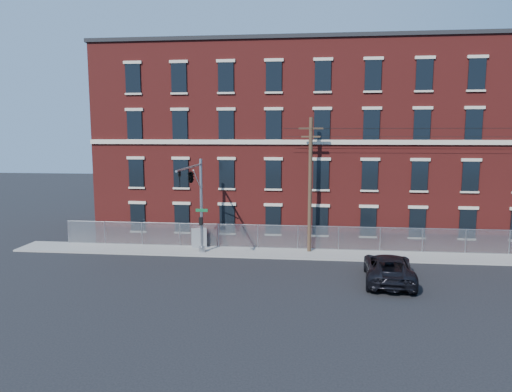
{
  "coord_description": "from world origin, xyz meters",
  "views": [
    {
      "loc": [
        1.67,
        -28.85,
        8.98
      ],
      "look_at": [
        -1.87,
        4.0,
        4.49
      ],
      "focal_mm": 32.58,
      "sensor_mm": 36.0,
      "label": 1
    }
  ],
  "objects_px": {
    "traffic_signal_mast": "(193,186)",
    "utility_pole_near": "(310,183)",
    "pickup_truck": "(389,268)",
    "utility_cabinet": "(199,238)"
  },
  "relations": [
    {
      "from": "utility_pole_near",
      "to": "pickup_truck",
      "type": "xyz_separation_m",
      "value": [
        4.76,
        -6.41,
        -4.49
      ]
    },
    {
      "from": "pickup_truck",
      "to": "utility_cabinet",
      "type": "xyz_separation_m",
      "value": [
        -13.33,
        6.81,
        0.0
      ]
    },
    {
      "from": "utility_pole_near",
      "to": "traffic_signal_mast",
      "type": "bearing_deg",
      "value": -156.86
    },
    {
      "from": "utility_pole_near",
      "to": "utility_cabinet",
      "type": "height_order",
      "value": "utility_pole_near"
    },
    {
      "from": "pickup_truck",
      "to": "utility_cabinet",
      "type": "bearing_deg",
      "value": -21.84
    },
    {
      "from": "pickup_truck",
      "to": "utility_cabinet",
      "type": "distance_m",
      "value": 14.97
    },
    {
      "from": "traffic_signal_mast",
      "to": "pickup_truck",
      "type": "relative_size",
      "value": 1.15
    },
    {
      "from": "traffic_signal_mast",
      "to": "utility_pole_near",
      "type": "xyz_separation_m",
      "value": [
        8.0,
        3.42,
        -0.05
      ]
    },
    {
      "from": "traffic_signal_mast",
      "to": "utility_pole_near",
      "type": "relative_size",
      "value": 0.7
    },
    {
      "from": "traffic_signal_mast",
      "to": "utility_pole_near",
      "type": "distance_m",
      "value": 8.7
    }
  ]
}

